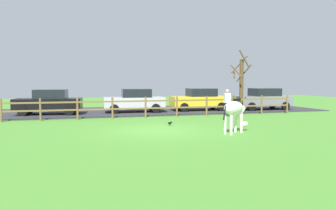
# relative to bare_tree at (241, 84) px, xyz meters

# --- Properties ---
(ground_plane) EXTENTS (60.00, 60.00, 0.00)m
(ground_plane) POSITION_rel_bare_tree_xyz_m (-6.84, -5.38, -1.97)
(ground_plane) COLOR #47842D
(parking_asphalt) EXTENTS (28.00, 7.40, 0.05)m
(parking_asphalt) POSITION_rel_bare_tree_xyz_m (-6.84, 3.92, -1.95)
(parking_asphalt) COLOR #2D2D33
(parking_asphalt) RESTS_ON ground_plane
(paddock_fence) EXTENTS (21.16, 0.11, 1.21)m
(paddock_fence) POSITION_rel_bare_tree_xyz_m (-7.31, -0.38, -1.28)
(paddock_fence) COLOR brown
(paddock_fence) RESTS_ON ground_plane
(bare_tree) EXTENTS (1.39, 1.37, 4.09)m
(bare_tree) POSITION_rel_bare_tree_xyz_m (0.00, 0.00, 0.00)
(bare_tree) COLOR #513A23
(bare_tree) RESTS_ON ground_plane
(zebra) EXTENTS (1.70, 1.24, 1.41)m
(zebra) POSITION_rel_bare_tree_xyz_m (-4.04, -6.98, -1.05)
(zebra) COLOR white
(zebra) RESTS_ON ground_plane
(crow_on_grass) EXTENTS (0.21, 0.10, 0.20)m
(crow_on_grass) POSITION_rel_bare_tree_xyz_m (-5.95, -4.09, -1.85)
(crow_on_grass) COLOR black
(crow_on_grass) RESTS_ON ground_plane
(parked_car_black) EXTENTS (4.16, 2.23, 1.56)m
(parked_car_black) POSITION_rel_bare_tree_xyz_m (-11.87, 2.64, -1.13)
(parked_car_black) COLOR black
(parked_car_black) RESTS_ON parking_asphalt
(parked_car_grey) EXTENTS (4.03, 1.93, 1.56)m
(parked_car_grey) POSITION_rel_bare_tree_xyz_m (2.94, 2.10, -1.13)
(parked_car_grey) COLOR slate
(parked_car_grey) RESTS_ON parking_asphalt
(parked_car_silver) EXTENTS (4.10, 2.09, 1.56)m
(parked_car_silver) POSITION_rel_bare_tree_xyz_m (-6.47, 2.69, -1.13)
(parked_car_silver) COLOR #B7BABF
(parked_car_silver) RESTS_ON parking_asphalt
(parked_car_yellow) EXTENTS (4.07, 2.02, 1.56)m
(parked_car_yellow) POSITION_rel_bare_tree_xyz_m (-1.76, 2.76, -1.13)
(parked_car_yellow) COLOR yellow
(parked_car_yellow) RESTS_ON parking_asphalt
(visitor_near_fence) EXTENTS (0.37, 0.24, 1.64)m
(visitor_near_fence) POSITION_rel_bare_tree_xyz_m (-1.47, -1.03, -1.07)
(visitor_near_fence) COLOR #232847
(visitor_near_fence) RESTS_ON ground_plane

